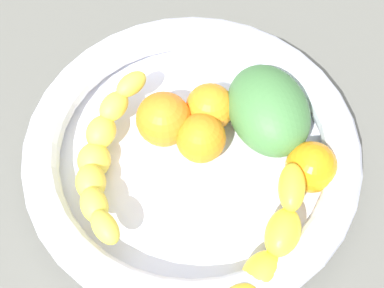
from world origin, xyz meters
The scene contains 9 objects.
kitchen_counter centered at (0.00, 0.00, 1.50)cm, with size 120.00×120.00×3.00cm, color #62625A.
fruit_bowl centered at (0.00, 0.00, 5.79)cm, with size 35.27×35.27×5.41cm.
banana_draped_left centered at (-5.49, -7.44, 7.56)cm, with size 13.91×15.86×5.48cm.
banana_draped_right centered at (13.50, -4.90, 7.84)cm, with size 8.57×21.44×5.91cm.
orange_front centered at (-2.05, 4.71, 7.23)cm, with size 5.25×5.25×5.25cm, color orange.
orange_mid_left centered at (-4.29, 0.50, 7.54)cm, with size 5.88×5.88×5.88cm, color orange.
orange_mid_right centered at (10.22, 6.86, 7.24)cm, with size 5.27×5.27×5.27cm, color orange.
orange_rear centered at (0.14, 1.30, 7.23)cm, with size 5.27×5.27×5.27cm, color orange.
mango_green centered at (2.90, 8.44, 8.09)cm, with size 11.03×8.34×6.97cm, color #467F42.
Camera 1 is at (20.59, -20.26, 57.93)cm, focal length 52.93 mm.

